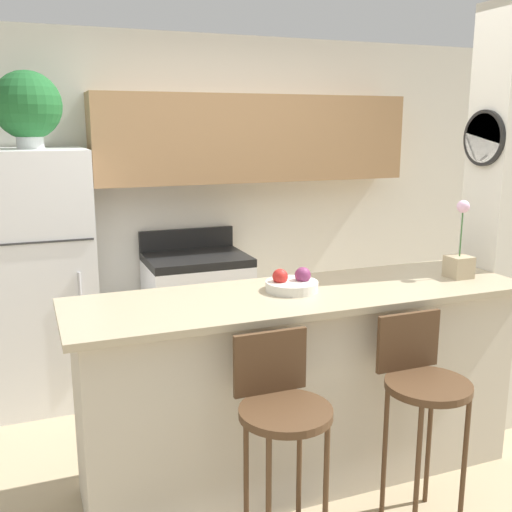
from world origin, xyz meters
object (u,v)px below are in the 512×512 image
potted_plant_on_fridge (27,106)px  trash_bin (135,372)px  bar_stool_right (422,387)px  orchid_vase (459,258)px  stove_range (198,312)px  fruit_bowl (292,284)px  bar_stool_left (282,413)px  refrigerator (41,278)px

potted_plant_on_fridge → trash_bin: potted_plant_on_fridge is taller
bar_stool_right → orchid_vase: bearing=40.5°
stove_range → fruit_bowl: (0.08, -1.55, 0.61)m
stove_range → fruit_bowl: fruit_bowl is taller
bar_stool_left → fruit_bowl: size_ratio=3.69×
orchid_vase → trash_bin: bearing=140.9°
bar_stool_right → potted_plant_on_fridge: size_ratio=2.04×
stove_range → bar_stool_left: size_ratio=1.06×
fruit_bowl → stove_range: bearing=92.8°
stove_range → fruit_bowl: 1.67m
bar_stool_right → orchid_vase: 0.90m
potted_plant_on_fridge → fruit_bowl: bearing=-51.2°
bar_stool_left → orchid_vase: size_ratio=2.31×
bar_stool_left → trash_bin: bar_stool_left is taller
bar_stool_left → potted_plant_on_fridge: size_ratio=2.04×
fruit_bowl → trash_bin: fruit_bowl is taller
bar_stool_right → fruit_bowl: size_ratio=3.69×
orchid_vase → trash_bin: (-1.61, 1.31, -0.96)m
stove_range → refrigerator: bearing=-175.9°
trash_bin → bar_stool_right: bearing=-60.4°
stove_range → trash_bin: stove_range is taller
refrigerator → potted_plant_on_fridge: potted_plant_on_fridge is taller
refrigerator → orchid_vase: (2.17, -1.57, 0.29)m
orchid_vase → stove_range: bearing=122.8°
potted_plant_on_fridge → orchid_vase: potted_plant_on_fridge is taller
bar_stool_left → potted_plant_on_fridge: (-0.88, 2.06, 1.30)m
refrigerator → potted_plant_on_fridge: 1.13m
refrigerator → bar_stool_left: 2.25m
refrigerator → potted_plant_on_fridge: size_ratio=3.50×
potted_plant_on_fridge → fruit_bowl: potted_plant_on_fridge is taller
trash_bin → potted_plant_on_fridge: bearing=155.3°
refrigerator → bar_stool_right: bearing=-52.4°
bar_stool_left → fruit_bowl: fruit_bowl is taller
stove_range → fruit_bowl: bearing=-87.2°
potted_plant_on_fridge → fruit_bowl: 2.10m
bar_stool_left → orchid_vase: orchid_vase is taller
bar_stool_left → trash_bin: 1.90m
fruit_bowl → orchid_vase: bearing=-5.3°
bar_stool_right → orchid_vase: (0.58, 0.50, 0.46)m
orchid_vase → fruit_bowl: size_ratio=1.60×
bar_stool_left → fruit_bowl: 0.77m
refrigerator → bar_stool_right: 2.61m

